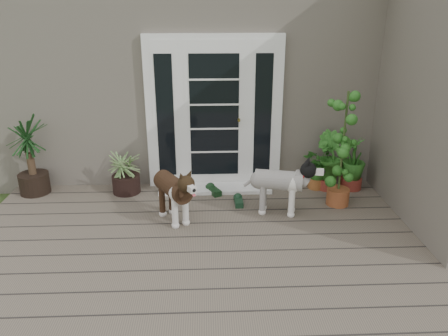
{
  "coord_description": "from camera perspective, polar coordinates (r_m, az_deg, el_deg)",
  "views": [
    {
      "loc": [
        -0.32,
        -3.36,
        2.67
      ],
      "look_at": [
        -0.1,
        1.75,
        0.7
      ],
      "focal_mm": 34.92,
      "sensor_mm": 36.0,
      "label": 1
    }
  ],
  "objects": [
    {
      "name": "deck",
      "position": [
        4.59,
        2.03,
        -13.61
      ],
      "size": [
        6.2,
        4.6,
        0.12
      ],
      "primitive_type": "cube",
      "color": "#6B5B4C",
      "rests_on": "ground"
    },
    {
      "name": "house_main",
      "position": [
        8.1,
        -0.18,
        13.1
      ],
      "size": [
        7.4,
        4.0,
        3.1
      ],
      "primitive_type": "cube",
      "color": "#665E54",
      "rests_on": "ground"
    },
    {
      "name": "door_unit",
      "position": [
        6.14,
        -1.28,
        7.16
      ],
      "size": [
        1.9,
        0.14,
        2.15
      ],
      "primitive_type": "cube",
      "color": "white",
      "rests_on": "deck"
    },
    {
      "name": "door_step",
      "position": [
        6.29,
        -1.17,
        -2.61
      ],
      "size": [
        1.6,
        0.4,
        0.05
      ],
      "primitive_type": "cube",
      "color": "white",
      "rests_on": "deck"
    },
    {
      "name": "brindle_dog",
      "position": [
        5.34,
        -6.67,
        -3.65
      ],
      "size": [
        0.69,
        0.86,
        0.66
      ],
      "primitive_type": null,
      "rotation": [
        0.0,
        0.0,
        3.67
      ],
      "color": "#3E2616",
      "rests_on": "deck"
    },
    {
      "name": "white_dog",
      "position": [
        5.53,
        7.12,
        -2.77
      ],
      "size": [
        0.86,
        0.52,
        0.66
      ],
      "primitive_type": null,
      "rotation": [
        0.0,
        0.0,
        -1.81
      ],
      "color": "beige",
      "rests_on": "deck"
    },
    {
      "name": "spider_plant",
      "position": [
        6.24,
        -12.81,
        -0.19
      ],
      "size": [
        0.73,
        0.73,
        0.69
      ],
      "primitive_type": null,
      "rotation": [
        0.0,
        0.0,
        -0.13
      ],
      "color": "#8BA968",
      "rests_on": "deck"
    },
    {
      "name": "yucca",
      "position": [
        6.56,
        -24.08,
        1.58
      ],
      "size": [
        0.89,
        0.89,
        1.14
      ],
      "primitive_type": null,
      "rotation": [
        0.0,
        0.0,
        0.14
      ],
      "color": "black",
      "rests_on": "deck"
    },
    {
      "name": "herb_a",
      "position": [
        6.39,
        12.13,
        -0.13
      ],
      "size": [
        0.63,
        0.63,
        0.58
      ],
      "primitive_type": "imported",
      "rotation": [
        0.0,
        0.0,
        1.03
      ],
      "color": "#17511C",
      "rests_on": "deck"
    },
    {
      "name": "herb_b",
      "position": [
        6.39,
        13.46,
        -0.03
      ],
      "size": [
        0.58,
        0.58,
        0.63
      ],
      "primitive_type": "imported",
      "rotation": [
        0.0,
        0.0,
        2.15
      ],
      "color": "#2D651D",
      "rests_on": "deck"
    },
    {
      "name": "herb_c",
      "position": [
        6.49,
        16.48,
        0.01
      ],
      "size": [
        0.53,
        0.53,
        0.63
      ],
      "primitive_type": "imported",
      "rotation": [
        0.0,
        0.0,
        4.33
      ],
      "color": "#25601B",
      "rests_on": "deck"
    },
    {
      "name": "sapling",
      "position": [
        5.76,
        15.28,
        2.51
      ],
      "size": [
        0.52,
        0.52,
        1.58
      ],
      "primitive_type": null,
      "rotation": [
        0.0,
        0.0,
        -0.13
      ],
      "color": "#225819",
      "rests_on": "deck"
    },
    {
      "name": "clog_left",
      "position": [
        6.16,
        -1.37,
        -2.9
      ],
      "size": [
        0.29,
        0.37,
        0.1
      ],
      "primitive_type": null,
      "rotation": [
        0.0,
        0.0,
        0.45
      ],
      "color": "black",
      "rests_on": "deck"
    },
    {
      "name": "clog_right",
      "position": [
        5.84,
        1.92,
        -4.33
      ],
      "size": [
        0.15,
        0.32,
        0.09
      ],
      "primitive_type": null,
      "rotation": [
        0.0,
        0.0,
        0.02
      ],
      "color": "black",
      "rests_on": "deck"
    }
  ]
}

